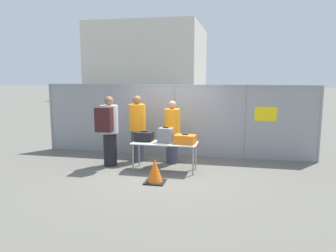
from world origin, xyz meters
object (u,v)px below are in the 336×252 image
object	(u,v)px
inspection_table	(165,145)
traveler_hooded	(109,128)
suitcase_grey	(166,135)
security_worker_far	(137,128)
suitcase_black	(144,136)
suitcase_orange	(185,139)
utility_trailer	(253,138)
security_worker_near	(172,131)
traffic_cone	(155,171)

from	to	relation	value
inspection_table	traveler_hooded	size ratio (longest dim) A/B	0.88
suitcase_grey	security_worker_far	size ratio (longest dim) A/B	0.22
suitcase_black	suitcase_orange	bearing A→B (deg)	-6.22
suitcase_black	utility_trailer	distance (m)	4.08
security_worker_near	traffic_cone	distance (m)	1.83
security_worker_near	security_worker_far	bearing A→B (deg)	-10.77
suitcase_orange	traveler_hooded	world-z (taller)	traveler_hooded
suitcase_black	utility_trailer	xyz separation A→B (m)	(2.84, 2.90, -0.47)
suitcase_orange	security_worker_near	bearing A→B (deg)	121.42
suitcase_orange	security_worker_far	world-z (taller)	security_worker_far
traffic_cone	suitcase_orange	bearing A→B (deg)	60.46
inspection_table	utility_trailer	bearing A→B (deg)	52.55
suitcase_orange	security_worker_far	distance (m)	1.66
utility_trailer	traffic_cone	bearing A→B (deg)	-120.14
security_worker_far	utility_trailer	size ratio (longest dim) A/B	0.47
traveler_hooded	traffic_cone	bearing A→B (deg)	-31.89
suitcase_black	utility_trailer	world-z (taller)	suitcase_black
suitcase_orange	traffic_cone	distance (m)	1.22
traffic_cone	suitcase_grey	bearing A→B (deg)	87.78
traveler_hooded	security_worker_near	bearing A→B (deg)	25.90
inspection_table	security_worker_far	xyz separation A→B (m)	(-0.94, 0.75, 0.29)
inspection_table	security_worker_far	world-z (taller)	security_worker_far
suitcase_grey	security_worker_near	distance (m)	0.75
traffic_cone	security_worker_near	bearing A→B (deg)	88.17
suitcase_black	security_worker_near	size ratio (longest dim) A/B	0.26
suitcase_orange	security_worker_near	distance (m)	0.92
security_worker_near	utility_trailer	xyz separation A→B (m)	(2.24, 2.23, -0.51)
security_worker_near	utility_trailer	bearing A→B (deg)	-145.95
suitcase_black	suitcase_grey	world-z (taller)	suitcase_grey
inspection_table	suitcase_black	world-z (taller)	suitcase_black
utility_trailer	suitcase_orange	bearing A→B (deg)	-120.33
security_worker_far	utility_trailer	xyz separation A→B (m)	(3.22, 2.23, -0.58)
traveler_hooded	utility_trailer	bearing A→B (deg)	40.47
security_worker_far	inspection_table	bearing A→B (deg)	124.39
security_worker_near	security_worker_far	distance (m)	0.99
suitcase_orange	security_worker_far	bearing A→B (deg)	151.90
suitcase_grey	suitcase_orange	size ratio (longest dim) A/B	0.73
inspection_table	security_worker_near	size ratio (longest dim) A/B	0.95
suitcase_black	inspection_table	bearing A→B (deg)	-8.66
suitcase_orange	security_worker_near	size ratio (longest dim) A/B	0.32
traveler_hooded	traffic_cone	size ratio (longest dim) A/B	3.30
suitcase_grey	utility_trailer	distance (m)	3.77
security_worker_far	traffic_cone	size ratio (longest dim) A/B	3.28
inspection_table	traveler_hooded	bearing A→B (deg)	176.35
suitcase_grey	traffic_cone	world-z (taller)	suitcase_grey
security_worker_far	security_worker_near	bearing A→B (deg)	162.91
suitcase_orange	traveler_hooded	xyz separation A→B (m)	(-2.05, 0.13, 0.19)
suitcase_black	security_worker_near	bearing A→B (deg)	48.04
traveler_hooded	utility_trailer	distance (m)	4.82
utility_trailer	traffic_cone	distance (m)	4.57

